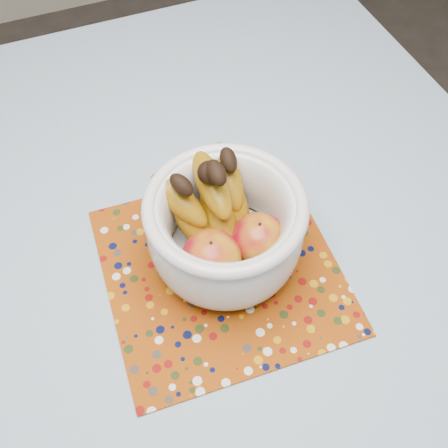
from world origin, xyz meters
name	(u,v)px	position (x,y,z in m)	size (l,w,h in m)	color
table	(176,268)	(0.00, 0.00, 0.67)	(1.20, 1.20, 0.75)	brown
tablecloth	(172,244)	(0.00, 0.00, 0.76)	(1.32, 1.32, 0.01)	slate
placemat	(221,270)	(0.06, -0.08, 0.76)	(0.37, 0.37, 0.00)	#813407
fruit_bowl	(221,222)	(0.07, -0.05, 0.85)	(0.25, 0.26, 0.20)	silver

